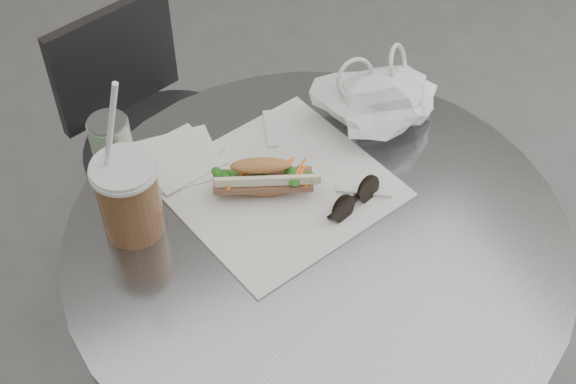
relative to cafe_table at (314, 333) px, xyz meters
name	(u,v)px	position (x,y,z in m)	size (l,w,h in m)	color
cafe_table	(314,333)	(0.00, 0.00, 0.00)	(0.76, 0.76, 0.74)	slate
chair_far	(166,179)	(-0.06, 0.60, -0.15)	(0.38, 0.41, 0.71)	#2A2A2C
sandwich_paper	(279,187)	(-0.01, 0.11, 0.28)	(0.31, 0.30, 0.00)	white
banh_mi	(262,178)	(-0.04, 0.11, 0.31)	(0.20, 0.14, 0.06)	#B17643
iced_coffee	(129,196)	(-0.24, 0.13, 0.34)	(0.10, 0.10, 0.28)	brown
sunglasses	(355,200)	(0.07, 0.02, 0.29)	(0.10, 0.05, 0.05)	black
plastic_bag	(380,102)	(0.20, 0.17, 0.32)	(0.20, 0.15, 0.10)	white
napkin_stack	(178,160)	(-0.13, 0.23, 0.28)	(0.14, 0.14, 0.01)	white
drink_can	(113,150)	(-0.23, 0.24, 0.33)	(0.06, 0.06, 0.12)	#5C9E5C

